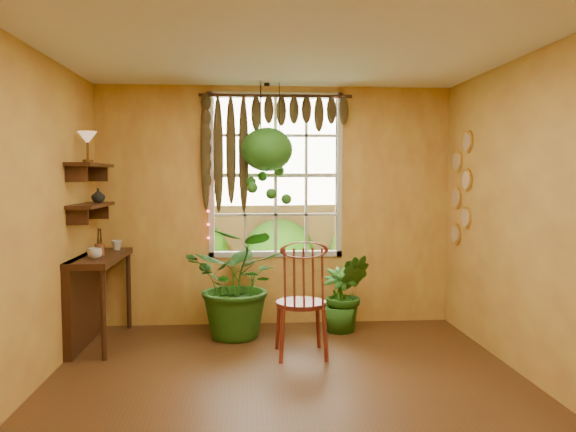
% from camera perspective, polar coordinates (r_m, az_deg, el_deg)
% --- Properties ---
extents(floor, '(4.50, 4.50, 0.00)m').
position_cam_1_polar(floor, '(4.45, 0.31, -18.22)').
color(floor, '#522A17').
rests_on(floor, ground).
extents(ceiling, '(4.50, 4.50, 0.00)m').
position_cam_1_polar(ceiling, '(4.24, 0.32, 17.86)').
color(ceiling, white).
rests_on(ceiling, wall_back).
extents(wall_back, '(4.00, 0.00, 4.00)m').
position_cam_1_polar(wall_back, '(6.37, -1.26, 1.00)').
color(wall_back, '#E7BD4F').
rests_on(wall_back, floor).
extents(wall_left, '(0.00, 4.50, 4.50)m').
position_cam_1_polar(wall_left, '(4.45, -26.30, -0.71)').
color(wall_left, '#E7BD4F').
rests_on(wall_left, floor).
extents(wall_right, '(0.00, 4.50, 4.50)m').
position_cam_1_polar(wall_right, '(4.73, 25.25, -0.42)').
color(wall_right, '#E7BD4F').
rests_on(wall_right, floor).
extents(window, '(1.52, 0.10, 1.86)m').
position_cam_1_polar(window, '(6.40, -1.28, 4.15)').
color(window, silver).
rests_on(window, wall_back).
extents(valance_vine, '(1.70, 0.12, 1.10)m').
position_cam_1_polar(valance_vine, '(6.30, -2.01, 9.41)').
color(valance_vine, '#3D1E10').
rests_on(valance_vine, window).
extents(string_lights, '(0.03, 0.03, 1.54)m').
position_cam_1_polar(string_lights, '(6.31, -8.16, 4.57)').
color(string_lights, '#FF2633').
rests_on(string_lights, window).
extents(wall_plates, '(0.04, 0.32, 1.10)m').
position_cam_1_polar(wall_plates, '(6.33, 17.18, 2.62)').
color(wall_plates, '#FCE8CE').
rests_on(wall_plates, wall_right).
extents(counter_ledge, '(0.40, 1.20, 0.90)m').
position_cam_1_polar(counter_ledge, '(6.03, -19.49, -7.04)').
color(counter_ledge, '#3D1E10').
rests_on(counter_ledge, floor).
extents(shelf_lower, '(0.25, 0.90, 0.04)m').
position_cam_1_polar(shelf_lower, '(5.92, -19.36, 1.04)').
color(shelf_lower, '#3D1E10').
rests_on(shelf_lower, wall_left).
extents(shelf_upper, '(0.25, 0.90, 0.04)m').
position_cam_1_polar(shelf_upper, '(5.92, -19.45, 4.91)').
color(shelf_upper, '#3D1E10').
rests_on(shelf_upper, wall_left).
extents(backyard, '(14.00, 10.00, 12.00)m').
position_cam_1_polar(backyard, '(11.00, -1.23, 1.92)').
color(backyard, '#1D5A19').
rests_on(backyard, ground).
extents(windsor_chair, '(0.49, 0.52, 1.26)m').
position_cam_1_polar(windsor_chair, '(5.33, 1.37, -10.31)').
color(windsor_chair, maroon).
rests_on(windsor_chair, floor).
extents(potted_plant_left, '(1.29, 1.20, 1.16)m').
position_cam_1_polar(potted_plant_left, '(5.91, -4.91, -6.76)').
color(potted_plant_left, '#1A4B14').
rests_on(potted_plant_left, floor).
extents(potted_plant_mid, '(0.48, 0.39, 0.85)m').
position_cam_1_polar(potted_plant_mid, '(6.18, 6.08, -7.79)').
color(potted_plant_mid, '#1A4B14').
rests_on(potted_plant_mid, floor).
extents(potted_plant_right, '(0.39, 0.39, 0.70)m').
position_cam_1_polar(potted_plant_right, '(6.17, 5.24, -8.51)').
color(potted_plant_right, '#1A4B14').
rests_on(potted_plant_right, floor).
extents(hanging_basket, '(0.56, 0.56, 1.34)m').
position_cam_1_polar(hanging_basket, '(6.16, -2.15, 6.17)').
color(hanging_basket, black).
rests_on(hanging_basket, ceiling).
extents(cup_a, '(0.16, 0.16, 0.10)m').
position_cam_1_polar(cup_a, '(5.68, -19.04, -3.61)').
color(cup_a, silver).
rests_on(cup_a, counter_ledge).
extents(cup_b, '(0.13, 0.13, 0.10)m').
position_cam_1_polar(cup_b, '(6.28, -17.01, -2.86)').
color(cup_b, beige).
rests_on(cup_b, counter_ledge).
extents(brush_jar, '(0.09, 0.09, 0.34)m').
position_cam_1_polar(brush_jar, '(5.92, -18.61, -2.51)').
color(brush_jar, brown).
rests_on(brush_jar, counter_ledge).
extents(shelf_vase, '(0.15, 0.15, 0.14)m').
position_cam_1_polar(shelf_vase, '(6.16, -18.73, 1.99)').
color(shelf_vase, '#B2AD99').
rests_on(shelf_vase, shelf_lower).
extents(tiffany_lamp, '(0.18, 0.18, 0.30)m').
position_cam_1_polar(tiffany_lamp, '(5.80, -19.71, 7.31)').
color(tiffany_lamp, brown).
rests_on(tiffany_lamp, shelf_upper).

